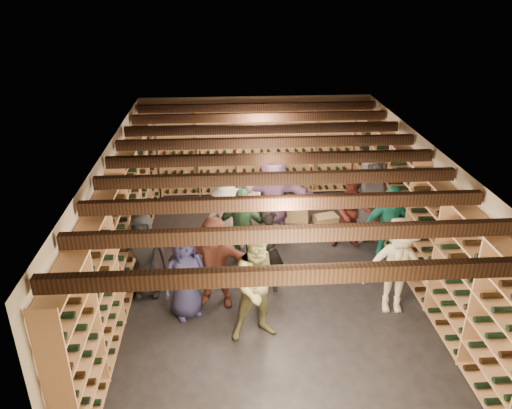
{
  "coord_description": "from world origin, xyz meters",
  "views": [
    {
      "loc": [
        -0.78,
        -7.75,
        5.04
      ],
      "look_at": [
        -0.25,
        0.2,
        1.34
      ],
      "focal_mm": 35.0,
      "sensor_mm": 36.0,
      "label": 1
    }
  ],
  "objects_px": {
    "person_7": "(249,214)",
    "person_3": "(397,267)",
    "crate_stack_left": "(250,213)",
    "person_2": "(260,285)",
    "crate_stack_right": "(297,210)",
    "person_8": "(352,212)",
    "person_6": "(185,275)",
    "person_5": "(214,261)",
    "person_12": "(370,197)",
    "person_10": "(242,231)",
    "person_0": "(144,254)",
    "person_1": "(268,250)",
    "crate_loose": "(326,219)",
    "person_4": "(388,227)",
    "person_9": "(226,220)",
    "person_11": "(273,198)"
  },
  "relations": [
    {
      "from": "crate_loose",
      "to": "person_4",
      "type": "distance_m",
      "value": 2.13
    },
    {
      "from": "crate_stack_right",
      "to": "person_12",
      "type": "xyz_separation_m",
      "value": [
        1.35,
        -0.87,
        0.67
      ]
    },
    {
      "from": "person_0",
      "to": "person_4",
      "type": "distance_m",
      "value": 4.39
    },
    {
      "from": "crate_stack_right",
      "to": "person_11",
      "type": "relative_size",
      "value": 0.28
    },
    {
      "from": "person_0",
      "to": "person_12",
      "type": "distance_m",
      "value": 4.64
    },
    {
      "from": "person_1",
      "to": "person_6",
      "type": "height_order",
      "value": "person_1"
    },
    {
      "from": "crate_stack_left",
      "to": "person_4",
      "type": "bearing_deg",
      "value": -32.8
    },
    {
      "from": "crate_stack_left",
      "to": "person_7",
      "type": "distance_m",
      "value": 0.78
    },
    {
      "from": "person_2",
      "to": "person_11",
      "type": "bearing_deg",
      "value": 70.18
    },
    {
      "from": "crate_loose",
      "to": "person_10",
      "type": "relative_size",
      "value": 0.3
    },
    {
      "from": "crate_stack_right",
      "to": "person_0",
      "type": "distance_m",
      "value": 3.97
    },
    {
      "from": "person_0",
      "to": "person_12",
      "type": "xyz_separation_m",
      "value": [
        4.3,
        1.73,
        0.16
      ]
    },
    {
      "from": "crate_stack_right",
      "to": "person_10",
      "type": "xyz_separation_m",
      "value": [
        -1.29,
        -1.97,
        0.57
      ]
    },
    {
      "from": "person_4",
      "to": "person_5",
      "type": "xyz_separation_m",
      "value": [
        -3.17,
        -0.94,
        -0.03
      ]
    },
    {
      "from": "person_9",
      "to": "person_12",
      "type": "xyz_separation_m",
      "value": [
        2.92,
        0.55,
        0.15
      ]
    },
    {
      "from": "person_8",
      "to": "person_10",
      "type": "bearing_deg",
      "value": -152.61
    },
    {
      "from": "crate_loose",
      "to": "person_6",
      "type": "bearing_deg",
      "value": -132.99
    },
    {
      "from": "person_11",
      "to": "person_6",
      "type": "bearing_deg",
      "value": -121.11
    },
    {
      "from": "person_0",
      "to": "person_4",
      "type": "height_order",
      "value": "person_4"
    },
    {
      "from": "crate_loose",
      "to": "person_10",
      "type": "height_order",
      "value": "person_10"
    },
    {
      "from": "crate_stack_right",
      "to": "person_10",
      "type": "distance_m",
      "value": 2.42
    },
    {
      "from": "person_1",
      "to": "person_0",
      "type": "bearing_deg",
      "value": -177.37
    },
    {
      "from": "person_10",
      "to": "person_2",
      "type": "bearing_deg",
      "value": -68.74
    },
    {
      "from": "person_3",
      "to": "person_12",
      "type": "relative_size",
      "value": 0.9
    },
    {
      "from": "person_7",
      "to": "person_10",
      "type": "relative_size",
      "value": 0.91
    },
    {
      "from": "person_3",
      "to": "person_11",
      "type": "distance_m",
      "value": 3.03
    },
    {
      "from": "crate_stack_right",
      "to": "person_7",
      "type": "distance_m",
      "value": 1.66
    },
    {
      "from": "crate_stack_left",
      "to": "person_8",
      "type": "distance_m",
      "value": 2.15
    },
    {
      "from": "person_5",
      "to": "person_11",
      "type": "height_order",
      "value": "person_11"
    },
    {
      "from": "person_5",
      "to": "person_12",
      "type": "xyz_separation_m",
      "value": [
        3.13,
        2.06,
        0.14
      ]
    },
    {
      "from": "person_1",
      "to": "person_2",
      "type": "xyz_separation_m",
      "value": [
        -0.23,
        -1.22,
        0.13
      ]
    },
    {
      "from": "crate_stack_left",
      "to": "person_6",
      "type": "height_order",
      "value": "person_6"
    },
    {
      "from": "person_0",
      "to": "person_4",
      "type": "bearing_deg",
      "value": 9.38
    },
    {
      "from": "person_7",
      "to": "person_10",
      "type": "height_order",
      "value": "person_10"
    },
    {
      "from": "person_6",
      "to": "person_11",
      "type": "bearing_deg",
      "value": 32.61
    },
    {
      "from": "person_6",
      "to": "person_2",
      "type": "bearing_deg",
      "value": -50.96
    },
    {
      "from": "person_5",
      "to": "person_9",
      "type": "xyz_separation_m",
      "value": [
        0.21,
        1.51,
        -0.02
      ]
    },
    {
      "from": "person_5",
      "to": "person_10",
      "type": "relative_size",
      "value": 0.95
    },
    {
      "from": "person_11",
      "to": "crate_stack_right",
      "type": "bearing_deg",
      "value": 57.57
    },
    {
      "from": "person_0",
      "to": "person_6",
      "type": "height_order",
      "value": "person_0"
    },
    {
      "from": "crate_stack_left",
      "to": "person_2",
      "type": "bearing_deg",
      "value": -90.82
    },
    {
      "from": "person_6",
      "to": "crate_loose",
      "type": "bearing_deg",
      "value": 23.93
    },
    {
      "from": "person_0",
      "to": "person_6",
      "type": "xyz_separation_m",
      "value": [
        0.72,
        -0.63,
        -0.02
      ]
    },
    {
      "from": "crate_stack_right",
      "to": "person_9",
      "type": "relative_size",
      "value": 0.35
    },
    {
      "from": "person_7",
      "to": "person_3",
      "type": "bearing_deg",
      "value": -32.77
    },
    {
      "from": "crate_loose",
      "to": "person_4",
      "type": "bearing_deg",
      "value": -68.01
    },
    {
      "from": "person_1",
      "to": "person_11",
      "type": "distance_m",
      "value": 1.77
    },
    {
      "from": "person_7",
      "to": "person_8",
      "type": "distance_m",
      "value": 2.03
    },
    {
      "from": "person_6",
      "to": "person_12",
      "type": "distance_m",
      "value": 4.3
    },
    {
      "from": "person_8",
      "to": "person_6",
      "type": "bearing_deg",
      "value": -138.76
    }
  ]
}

